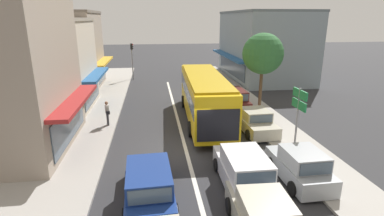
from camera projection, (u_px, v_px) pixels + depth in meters
The scene contains 17 objects.
ground_plane at pixel (185, 147), 16.77m from camera, with size 140.00×140.00×0.00m, color #2D2D30.
lane_centre_line at pixel (179, 123), 20.56m from camera, with size 0.20×28.00×0.01m, color silver.
sidewalk_left at pixel (82, 118), 21.58m from camera, with size 5.20×44.00×0.14m, color #A39E96.
kerb_right at pixel (256, 111), 23.23m from camera, with size 2.80×44.00×0.12m, color #A39E96.
shopfront_mid_block at pixel (39, 66), 22.61m from camera, with size 8.47×7.03×6.99m.
shopfront_far_end at pixel (65, 51), 29.75m from camera, with size 7.40×7.70×7.65m.
building_right_far at pixel (263, 45), 35.50m from camera, with size 8.59×13.66×7.76m.
city_bus at pixel (205, 94), 20.72m from camera, with size 3.04×10.94×3.23m.
wagon_adjacent_lane_lead at pixel (149, 185), 11.60m from camera, with size 2.07×4.56×1.58m.
wagon_adjacent_lane_trail at pixel (244, 170), 12.70m from camera, with size 1.98×4.52×1.58m.
parked_hatchback_kerb_front at pixel (300, 167), 13.11m from camera, with size 1.87×3.73×1.54m.
parked_sedan_kerb_second at pixel (255, 122), 18.96m from camera, with size 2.01×4.26×1.47m.
parked_wagon_kerb_third at pixel (233, 99), 23.91m from camera, with size 2.02×4.54×1.58m.
traffic_light_downstreet at pixel (132, 55), 34.33m from camera, with size 0.32×0.24×4.20m.
directional_road_sign at pixel (299, 105), 15.15m from camera, with size 0.10×1.40×3.60m.
street_tree_right at pixel (263, 54), 22.07m from camera, with size 3.03×3.03×5.95m.
pedestrian_with_handbag_near at pixel (107, 112), 19.59m from camera, with size 0.37×0.65×1.63m.
Camera 1 is at (-1.67, -15.33, 6.95)m, focal length 28.00 mm.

